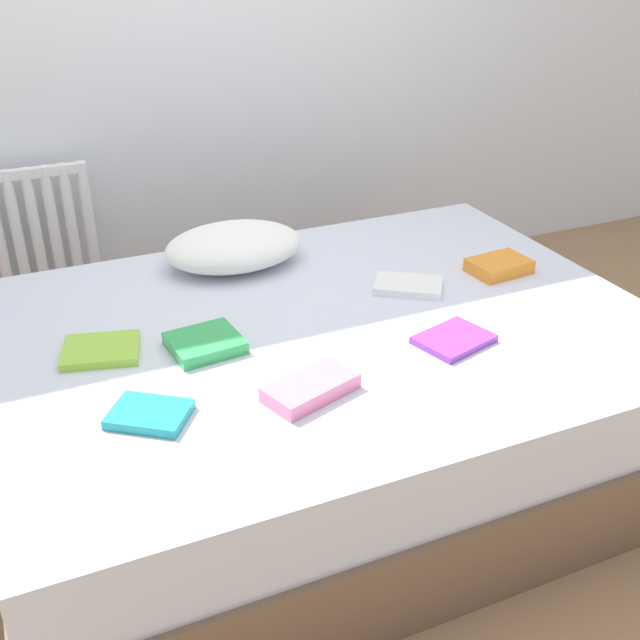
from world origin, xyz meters
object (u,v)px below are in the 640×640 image
textbook_purple (454,339)px  textbook_pink (311,388)px  textbook_green (205,343)px  textbook_teal (150,414)px  bed (326,391)px  textbook_white (408,286)px  radiator (29,243)px  pillow (234,246)px  textbook_orange (499,266)px  textbook_lime (101,350)px

textbook_purple → textbook_pink: textbook_pink is taller
textbook_green → textbook_teal: textbook_green is taller
bed → textbook_white: textbook_white is taller
textbook_purple → textbook_white: bearing=65.2°
radiator → pillow: 0.95m
textbook_pink → textbook_teal: (-0.40, 0.06, -0.01)m
bed → textbook_purple: (0.28, -0.27, 0.26)m
bed → textbook_pink: (-0.20, -0.35, 0.27)m
textbook_green → textbook_white: size_ratio=0.88×
textbook_orange → textbook_purple: bearing=-144.2°
textbook_purple → textbook_lime: (-0.94, 0.35, 0.00)m
textbook_teal → textbook_lime: bearing=134.3°
textbook_white → textbook_pink: bearing=-106.1°
textbook_teal → textbook_pink: bearing=27.0°
radiator → textbook_pink: radiator is taller
textbook_pink → textbook_teal: 0.41m
textbook_orange → textbook_white: 0.35m
textbook_purple → textbook_green: textbook_green is taller
textbook_lime → textbook_white: size_ratio=0.95×
radiator → textbook_orange: 1.83m
textbook_pink → textbook_white: bearing=21.1°
textbook_pink → textbook_orange: bearing=7.7°
pillow → textbook_purple: 0.88m
textbook_purple → textbook_orange: 0.54m
radiator → textbook_white: radiator is taller
radiator → textbook_teal: (0.16, -1.48, 0.08)m
textbook_pink → textbook_lime: size_ratio=1.15×
pillow → textbook_teal: 0.93m
textbook_white → textbook_lime: bearing=-144.5°
textbook_pink → pillow: bearing=66.4°
pillow → textbook_white: pillow is taller
textbook_pink → textbook_lime: (-0.46, 0.43, -0.01)m
textbook_purple → textbook_pink: bearing=173.7°
textbook_green → textbook_lime: 0.29m
textbook_green → textbook_lime: (-0.27, 0.09, -0.01)m
textbook_green → textbook_pink: size_ratio=0.81×
bed → textbook_lime: (-0.66, 0.08, 0.27)m
textbook_purple → textbook_lime: bearing=143.9°
textbook_purple → textbook_teal: (-0.88, -0.02, 0.00)m
bed → radiator: radiator is taller
pillow → textbook_green: (-0.26, -0.52, -0.05)m
textbook_orange → textbook_pink: bearing=-159.1°
radiator → textbook_purple: radiator is taller
textbook_purple → textbook_teal: size_ratio=1.10×
textbook_teal → textbook_lime: size_ratio=0.89×
textbook_pink → textbook_lime: textbook_pink is taller
radiator → textbook_orange: radiator is taller
radiator → textbook_white: (1.10, -1.10, 0.08)m
radiator → textbook_teal: size_ratio=3.21×
textbook_teal → textbook_orange: bearing=51.9°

